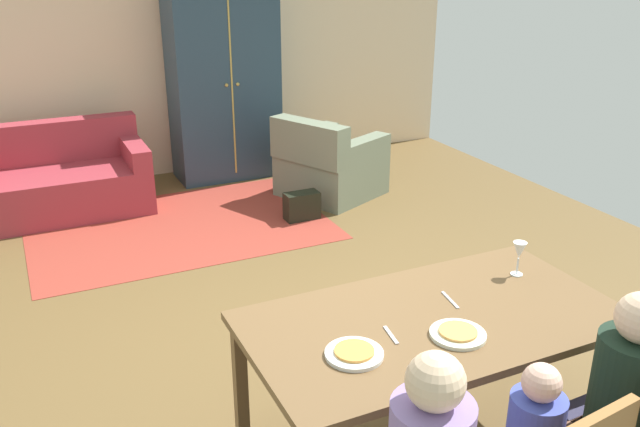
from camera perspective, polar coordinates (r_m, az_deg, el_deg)
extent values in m
cube|color=brown|center=(4.97, -3.25, -6.85)|extent=(6.78, 6.28, 0.02)
cube|color=beige|center=(7.49, -13.00, 13.44)|extent=(6.78, 0.10, 2.70)
cube|color=brown|center=(3.21, 9.66, -8.97)|extent=(1.77, 0.95, 0.04)
cube|color=brown|center=(3.66, 24.12, -13.61)|extent=(0.06, 0.06, 0.72)
cube|color=brown|center=(3.42, -6.75, -14.31)|extent=(0.06, 0.06, 0.72)
cube|color=brown|center=(4.14, 15.62, -8.13)|extent=(0.06, 0.06, 0.72)
cylinder|color=white|center=(2.89, 2.92, -11.80)|extent=(0.25, 0.25, 0.02)
cylinder|color=gold|center=(2.88, 2.92, -11.56)|extent=(0.17, 0.17, 0.01)
cylinder|color=silver|center=(3.08, 11.61, -10.01)|extent=(0.25, 0.25, 0.02)
cylinder|color=#DD9A4B|center=(3.07, 11.63, -9.77)|extent=(0.17, 0.17, 0.01)
cylinder|color=silver|center=(3.69, 16.32, -4.96)|extent=(0.06, 0.06, 0.01)
cylinder|color=silver|center=(3.67, 16.40, -4.29)|extent=(0.01, 0.01, 0.09)
cone|color=silver|center=(3.63, 16.55, -3.01)|extent=(0.07, 0.07, 0.09)
cube|color=silver|center=(3.04, 6.03, -10.21)|extent=(0.04, 0.15, 0.01)
cube|color=silver|center=(3.36, 10.98, -7.21)|extent=(0.04, 0.17, 0.01)
sphere|color=beige|center=(2.36, 9.76, -13.86)|extent=(0.21, 0.21, 0.21)
sphere|color=beige|center=(2.71, 18.29, -13.47)|extent=(0.15, 0.15, 0.15)
cylinder|color=black|center=(3.12, 24.67, -13.19)|extent=(0.30, 0.30, 0.46)
cube|color=maroon|center=(6.21, -11.81, -1.08)|extent=(2.60, 1.80, 0.01)
cube|color=#972F39|center=(6.77, -21.28, 1.66)|extent=(1.64, 0.84, 0.42)
cube|color=#972F39|center=(6.98, -22.00, 5.68)|extent=(1.64, 0.20, 0.40)
cube|color=#972F39|center=(6.75, -15.49, 5.09)|extent=(0.18, 0.84, 0.20)
cube|color=slate|center=(6.83, 0.98, 3.35)|extent=(1.12, 1.12, 0.42)
cube|color=slate|center=(6.46, -0.92, 6.08)|extent=(0.53, 0.86, 0.40)
cube|color=slate|center=(6.54, 3.28, 5.33)|extent=(0.84, 0.51, 0.20)
cube|color=slate|center=(6.94, -1.15, 6.34)|extent=(0.84, 0.51, 0.20)
cube|color=#273E4F|center=(7.29, -8.19, 11.15)|extent=(1.10, 0.56, 2.10)
cube|color=gold|center=(7.03, -7.47, 10.79)|extent=(0.02, 0.01, 1.89)
sphere|color=gold|center=(7.00, -7.93, 10.73)|extent=(0.04, 0.04, 0.04)
sphere|color=gold|center=(7.04, -6.98, 10.83)|extent=(0.04, 0.04, 0.04)
cube|color=black|center=(6.21, -1.55, 0.65)|extent=(0.32, 0.16, 0.26)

